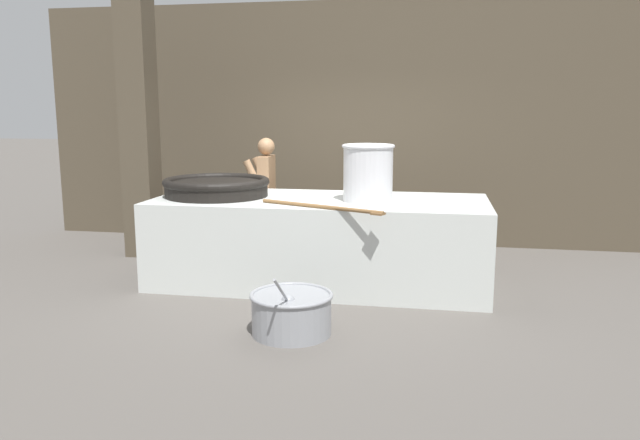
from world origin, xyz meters
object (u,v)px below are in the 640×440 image
giant_wok_near (217,186)px  prep_bowl_vegetables (291,311)px  cook (266,194)px  stock_pot (368,172)px

giant_wok_near → prep_bowl_vegetables: (1.27, -1.68, -0.89)m
cook → prep_bowl_vegetables: bearing=105.7°
cook → prep_bowl_vegetables: size_ratio=1.66×
giant_wok_near → prep_bowl_vegetables: bearing=-52.8°
giant_wok_near → prep_bowl_vegetables: 2.28m
giant_wok_near → stock_pot: size_ratio=1.97×
giant_wok_near → prep_bowl_vegetables: giant_wok_near is taller
giant_wok_near → stock_pot: 1.78m
cook → prep_bowl_vegetables: (0.97, -2.74, -0.66)m
stock_pot → cook: 1.91m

